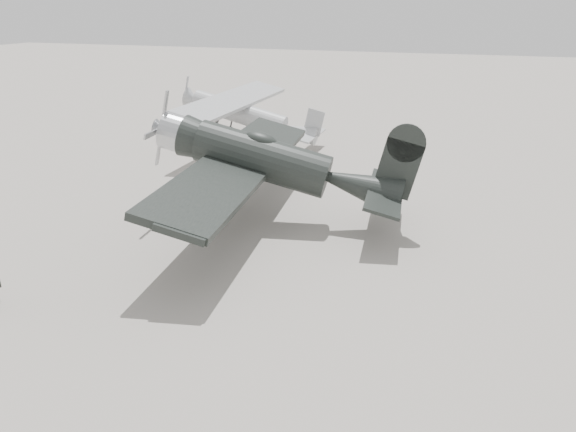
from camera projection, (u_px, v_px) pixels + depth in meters
name	position (u px, v px, depth m)	size (l,w,h in m)	color
ground	(213.00, 304.00, 14.42)	(160.00, 160.00, 0.00)	gray
lowwing_monoplane	(275.00, 163.00, 19.07)	(9.07, 12.68, 4.07)	black
highwing_monoplane	(245.00, 110.00, 29.63)	(7.80, 10.92, 3.12)	gray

